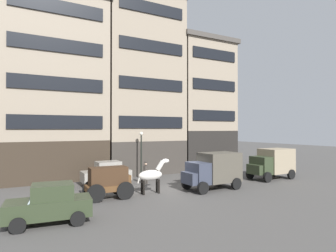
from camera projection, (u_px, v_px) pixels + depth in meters
ground_plane at (176, 190)px, 20.25m from camera, size 120.00×120.00×0.00m
building_far_left at (53, 88)px, 25.61m from camera, size 9.07×7.44×16.19m
building_center_left at (138, 84)px, 29.53m from camera, size 8.23×7.44×18.01m
building_center_right at (196, 104)px, 32.94m from camera, size 7.01×7.44×14.40m
cargo_wagon at (109, 180)px, 17.65m from camera, size 2.94×1.58×1.98m
draft_horse at (152, 175)px, 19.04m from camera, size 2.35×0.65×2.30m
delivery_truck_near at (272, 163)px, 24.69m from camera, size 4.41×2.27×2.62m
delivery_truck_far at (213, 169)px, 20.46m from camera, size 4.42×2.29×2.62m
sedan_dark at (107, 173)px, 21.99m from camera, size 3.74×1.94×1.83m
sedan_light at (50, 204)px, 12.98m from camera, size 3.84×2.15×1.83m
pedestrian_officer at (146, 172)px, 22.34m from camera, size 0.50×0.50×1.79m
streetlamp_curbside at (141, 148)px, 24.93m from camera, size 0.32×0.32×4.12m
fire_hydrant_curbside at (224, 168)px, 28.73m from camera, size 0.24×0.24×0.83m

